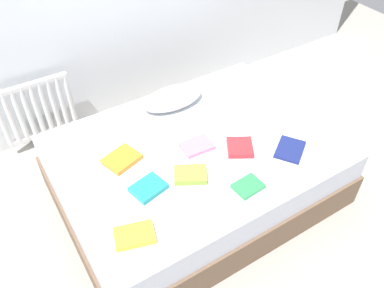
# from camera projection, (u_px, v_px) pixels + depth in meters

# --- Properties ---
(ground_plane) EXTENTS (8.00, 8.00, 0.00)m
(ground_plane) POSITION_uv_depth(u_px,v_px,m) (195.00, 191.00, 3.19)
(ground_plane) COLOR #9E998E
(bed) EXTENTS (2.00, 1.50, 0.50)m
(bed) POSITION_uv_depth(u_px,v_px,m) (195.00, 170.00, 3.03)
(bed) COLOR brown
(bed) RESTS_ON ground
(radiator) EXTENTS (0.62, 0.04, 0.54)m
(radiator) POSITION_uv_depth(u_px,v_px,m) (37.00, 110.00, 3.36)
(radiator) COLOR white
(radiator) RESTS_ON ground
(pillow) EXTENTS (0.51, 0.28, 0.13)m
(pillow) POSITION_uv_depth(u_px,v_px,m) (173.00, 98.00, 3.18)
(pillow) COLOR white
(pillow) RESTS_ON bed
(textbook_pink) EXTENTS (0.23, 0.18, 0.03)m
(textbook_pink) POSITION_uv_depth(u_px,v_px,m) (197.00, 146.00, 2.84)
(textbook_pink) COLOR pink
(textbook_pink) RESTS_ON bed
(textbook_yellow) EXTENTS (0.26, 0.21, 0.04)m
(textbook_yellow) POSITION_uv_depth(u_px,v_px,m) (134.00, 235.00, 2.28)
(textbook_yellow) COLOR yellow
(textbook_yellow) RESTS_ON bed
(textbook_white) EXTENTS (0.23, 0.12, 0.05)m
(textbook_white) POSITION_uv_depth(u_px,v_px,m) (256.00, 124.00, 2.99)
(textbook_white) COLOR white
(textbook_white) RESTS_ON bed
(textbook_red) EXTENTS (0.25, 0.25, 0.04)m
(textbook_red) POSITION_uv_depth(u_px,v_px,m) (240.00, 147.00, 2.82)
(textbook_red) COLOR red
(textbook_red) RESTS_ON bed
(textbook_teal) EXTENTS (0.24, 0.21, 0.04)m
(textbook_teal) POSITION_uv_depth(u_px,v_px,m) (148.00, 188.00, 2.54)
(textbook_teal) COLOR teal
(textbook_teal) RESTS_ON bed
(textbook_orange) EXTENTS (0.28, 0.25, 0.04)m
(textbook_orange) POSITION_uv_depth(u_px,v_px,m) (122.00, 159.00, 2.73)
(textbook_orange) COLOR orange
(textbook_orange) RESTS_ON bed
(textbook_navy) EXTENTS (0.30, 0.28, 0.02)m
(textbook_navy) POSITION_uv_depth(u_px,v_px,m) (290.00, 149.00, 2.81)
(textbook_navy) COLOR navy
(textbook_navy) RESTS_ON bed
(textbook_green) EXTENTS (0.19, 0.15, 0.03)m
(textbook_green) POSITION_uv_depth(u_px,v_px,m) (248.00, 186.00, 2.56)
(textbook_green) COLOR green
(textbook_green) RESTS_ON bed
(textbook_lime) EXTENTS (0.26, 0.24, 0.04)m
(textbook_lime) POSITION_uv_depth(u_px,v_px,m) (190.00, 175.00, 2.62)
(textbook_lime) COLOR #8CC638
(textbook_lime) RESTS_ON bed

